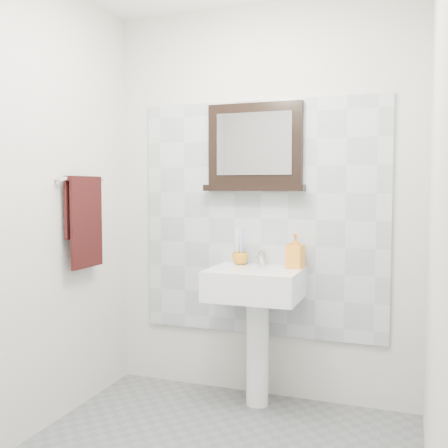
# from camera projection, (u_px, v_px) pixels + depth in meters

# --- Properties ---
(back_wall) EXTENTS (2.00, 0.01, 2.50)m
(back_wall) POSITION_uv_depth(u_px,v_px,m) (262.00, 203.00, 3.36)
(back_wall) COLOR beige
(back_wall) RESTS_ON ground
(front_wall) EXTENTS (2.00, 0.01, 2.50)m
(front_wall) POSITION_uv_depth(u_px,v_px,m) (18.00, 228.00, 1.30)
(front_wall) COLOR beige
(front_wall) RESTS_ON ground
(left_wall) EXTENTS (0.01, 2.20, 2.50)m
(left_wall) POSITION_uv_depth(u_px,v_px,m) (14.00, 207.00, 2.67)
(left_wall) COLOR beige
(left_wall) RESTS_ON ground
(right_wall) EXTENTS (0.01, 2.20, 2.50)m
(right_wall) POSITION_uv_depth(u_px,v_px,m) (436.00, 214.00, 1.99)
(right_wall) COLOR beige
(right_wall) RESTS_ON ground
(splashback) EXTENTS (1.60, 0.02, 1.50)m
(splashback) POSITION_uv_depth(u_px,v_px,m) (261.00, 219.00, 3.35)
(splashback) COLOR #ACB5BA
(splashback) RESTS_ON back_wall
(pedestal_sink) EXTENTS (0.55, 0.44, 0.96)m
(pedestal_sink) POSITION_uv_depth(u_px,v_px,m) (255.00, 299.00, 3.18)
(pedestal_sink) COLOR white
(pedestal_sink) RESTS_ON ground
(toothbrush_cup) EXTENTS (0.11, 0.11, 0.08)m
(toothbrush_cup) POSITION_uv_depth(u_px,v_px,m) (240.00, 258.00, 3.33)
(toothbrush_cup) COLOR orange
(toothbrush_cup) RESTS_ON pedestal_sink
(toothbrushes) EXTENTS (0.05, 0.04, 0.21)m
(toothbrushes) POSITION_uv_depth(u_px,v_px,m) (240.00, 245.00, 3.33)
(toothbrushes) COLOR white
(toothbrushes) RESTS_ON toothbrush_cup
(soap_dispenser) EXTENTS (0.11, 0.11, 0.21)m
(soap_dispenser) POSITION_uv_depth(u_px,v_px,m) (295.00, 251.00, 3.18)
(soap_dispenser) COLOR orange
(soap_dispenser) RESTS_ON pedestal_sink
(framed_mirror) EXTENTS (0.65, 0.11, 0.55)m
(framed_mirror) POSITION_uv_depth(u_px,v_px,m) (255.00, 149.00, 3.31)
(framed_mirror) COLOR black
(framed_mirror) RESTS_ON back_wall
(towel_bar) EXTENTS (0.07, 0.40, 0.03)m
(towel_bar) POSITION_uv_depth(u_px,v_px,m) (83.00, 179.00, 3.13)
(towel_bar) COLOR silver
(towel_bar) RESTS_ON left_wall
(hand_towel) EXTENTS (0.06, 0.30, 0.55)m
(hand_towel) POSITION_uv_depth(u_px,v_px,m) (84.00, 215.00, 3.14)
(hand_towel) COLOR black
(hand_towel) RESTS_ON towel_bar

